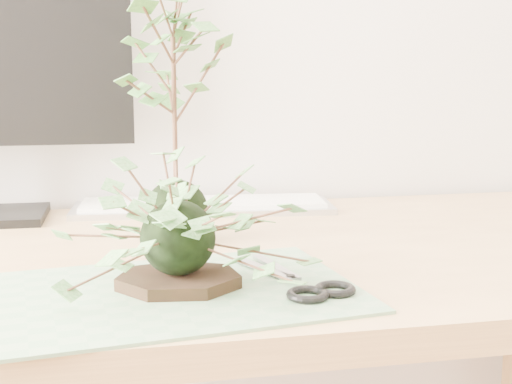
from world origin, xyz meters
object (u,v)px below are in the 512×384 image
(maple_kokedama, at_px, (173,54))
(keyboard, at_px, (203,206))
(desk, at_px, (192,309))
(ivy_kokedama, at_px, (177,203))

(maple_kokedama, xyz_separation_m, keyboard, (0.07, 0.23, -0.27))
(desk, relative_size, ivy_kokedama, 4.81)
(keyboard, bearing_deg, desk, -95.68)
(ivy_kokedama, xyz_separation_m, keyboard, (0.09, 0.46, -0.10))
(ivy_kokedama, xyz_separation_m, maple_kokedama, (0.02, 0.23, 0.18))
(desk, xyz_separation_m, maple_kokedama, (-0.02, 0.05, 0.37))
(maple_kokedama, height_order, keyboard, maple_kokedama)
(desk, distance_m, maple_kokedama, 0.37)
(desk, bearing_deg, keyboard, 79.02)
(maple_kokedama, bearing_deg, keyboard, 73.05)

